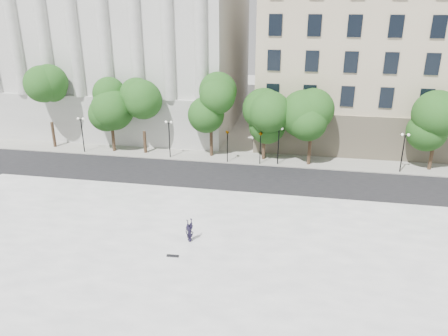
% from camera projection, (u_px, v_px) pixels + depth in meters
% --- Properties ---
extents(ground, '(160.00, 160.00, 0.00)m').
position_uv_depth(ground, '(174.00, 286.00, 27.57)').
color(ground, beige).
rests_on(ground, ground).
extents(plaza, '(44.00, 22.00, 0.45)m').
position_uv_depth(plaza, '(186.00, 257.00, 30.23)').
color(plaza, white).
rests_on(plaza, ground).
extents(street, '(60.00, 8.00, 0.02)m').
position_uv_depth(street, '(224.00, 178.00, 44.05)').
color(street, black).
rests_on(street, ground).
extents(far_sidewalk, '(60.00, 4.00, 0.12)m').
position_uv_depth(far_sidewalk, '(233.00, 157.00, 49.52)').
color(far_sidewalk, '#ABA99E').
rests_on(far_sidewalk, ground).
extents(building_west, '(31.50, 27.65, 25.60)m').
position_uv_depth(building_west, '(131.00, 29.00, 60.98)').
color(building_west, silver).
rests_on(building_west, ground).
extents(building_east, '(36.00, 26.15, 23.00)m').
position_uv_depth(building_east, '(407.00, 46.00, 55.81)').
color(building_east, '#C6B797').
rests_on(building_east, ground).
extents(traffic_light_west, '(1.01, 1.72, 4.19)m').
position_uv_depth(traffic_light_west, '(227.00, 131.00, 46.71)').
color(traffic_light_west, black).
rests_on(traffic_light_west, ground).
extents(traffic_light_east, '(0.56, 1.86, 4.24)m').
position_uv_depth(traffic_light_east, '(261.00, 132.00, 46.10)').
color(traffic_light_east, black).
rests_on(traffic_light_east, ground).
extents(person_lying, '(1.72, 1.73, 0.49)m').
position_uv_depth(person_lying, '(190.00, 238.00, 31.70)').
color(person_lying, black).
rests_on(person_lying, plaza).
extents(skateboard, '(0.85, 0.26, 0.09)m').
position_uv_depth(skateboard, '(173.00, 256.00, 29.92)').
color(skateboard, black).
rests_on(skateboard, plaza).
extents(street_trees, '(46.73, 5.01, 7.81)m').
position_uv_depth(street_trees, '(213.00, 112.00, 47.69)').
color(street_trees, '#382619').
rests_on(street_trees, ground).
extents(lamp_posts, '(36.04, 0.28, 4.36)m').
position_uv_depth(lamp_posts, '(228.00, 136.00, 47.25)').
color(lamp_posts, black).
rests_on(lamp_posts, ground).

